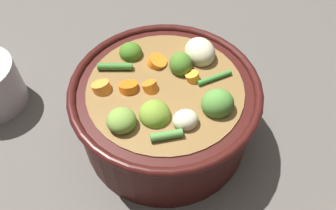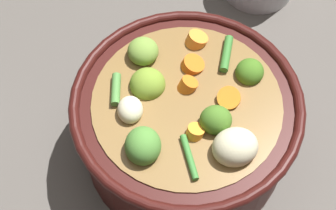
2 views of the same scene
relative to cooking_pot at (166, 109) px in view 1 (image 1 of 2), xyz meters
The scene contains 2 objects.
ground_plane 0.06m from the cooking_pot, 85.32° to the right, with size 1.10×1.10×0.00m, color #514C47.
cooking_pot is the anchor object (origin of this frame).
Camera 1 is at (0.31, 0.04, 0.47)m, focal length 36.06 mm.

